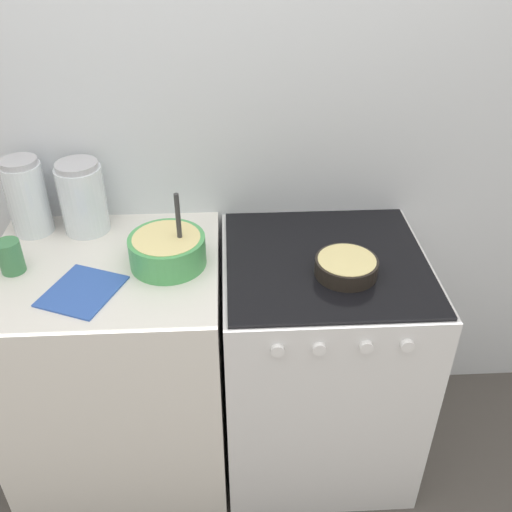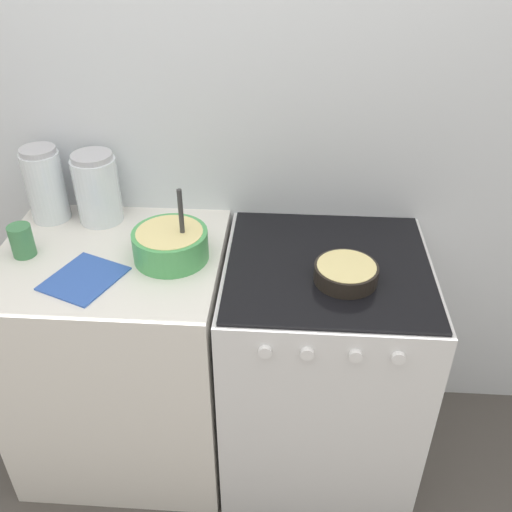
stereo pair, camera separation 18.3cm
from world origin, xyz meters
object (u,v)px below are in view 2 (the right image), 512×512
object	(u,v)px
mixing_bowl	(170,243)
storage_jar_left	(46,189)
stove	(320,365)
baking_pan	(346,273)
storage_jar_middle	(98,192)
tin_can	(22,241)

from	to	relation	value
mixing_bowl	storage_jar_left	world-z (taller)	storage_jar_left
stove	baking_pan	xyz separation A→B (m)	(0.05, -0.09, 0.50)
storage_jar_middle	tin_can	size ratio (longest dim) A/B	2.35
storage_jar_left	tin_can	size ratio (longest dim) A/B	2.51
baking_pan	storage_jar_left	world-z (taller)	storage_jar_left
stove	tin_can	bearing A→B (deg)	-179.25
mixing_bowl	storage_jar_middle	world-z (taller)	storage_jar_middle
mixing_bowl	baking_pan	world-z (taller)	mixing_bowl
baking_pan	storage_jar_left	xyz separation A→B (m)	(-1.07, 0.33, 0.09)
storage_jar_left	baking_pan	bearing A→B (deg)	-16.92
storage_jar_left	storage_jar_middle	bearing A→B (deg)	0.00
storage_jar_left	stove	bearing A→B (deg)	-13.07
tin_can	storage_jar_middle	bearing A→B (deg)	52.73
baking_pan	stove	bearing A→B (deg)	118.68
stove	storage_jar_left	world-z (taller)	storage_jar_left
stove	mixing_bowl	xyz separation A→B (m)	(-0.52, 0.00, 0.52)
stove	baking_pan	distance (m)	0.51
storage_jar_left	storage_jar_middle	distance (m)	0.19
stove	tin_can	xyz separation A→B (m)	(-1.02, -0.01, 0.52)
stove	tin_can	size ratio (longest dim) A/B	8.39
baking_pan	storage_jar_middle	distance (m)	0.94
baking_pan	storage_jar_left	distance (m)	1.12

